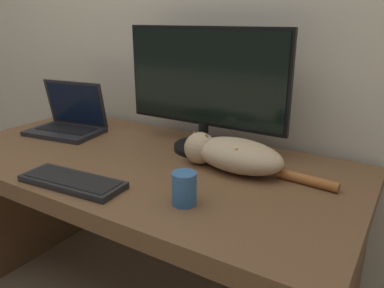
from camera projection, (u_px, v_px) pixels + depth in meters
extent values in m
cube|color=brown|center=(142.00, 166.00, 1.42)|extent=(1.60, 0.79, 0.06)
cube|color=brown|center=(28.00, 201.00, 1.91)|extent=(0.04, 0.73, 0.64)
cylinder|color=black|center=(203.00, 147.00, 1.51)|extent=(0.24, 0.24, 0.02)
cylinder|color=black|center=(203.00, 133.00, 1.49)|extent=(0.04, 0.04, 0.10)
cube|color=black|center=(205.00, 77.00, 1.42)|extent=(0.68, 0.02, 0.37)
cube|color=black|center=(203.00, 77.00, 1.41)|extent=(0.65, 0.01, 0.35)
cube|color=#232326|center=(65.00, 132.00, 1.71)|extent=(0.35, 0.26, 0.02)
cube|color=black|center=(67.00, 129.00, 1.71)|extent=(0.28, 0.15, 0.00)
cube|color=#232326|center=(75.00, 103.00, 1.75)|extent=(0.32, 0.09, 0.21)
cube|color=black|center=(75.00, 104.00, 1.74)|extent=(0.29, 0.07, 0.18)
cube|color=black|center=(72.00, 182.00, 1.19)|extent=(0.36, 0.15, 0.02)
cube|color=black|center=(72.00, 178.00, 1.19)|extent=(0.33, 0.13, 0.00)
ellipsoid|color=#D1B284|center=(238.00, 155.00, 1.29)|extent=(0.35, 0.21, 0.11)
ellipsoid|color=#AD662D|center=(243.00, 148.00, 1.27)|extent=(0.16, 0.15, 0.04)
sphere|color=#D1B284|center=(200.00, 148.00, 1.35)|extent=(0.12, 0.12, 0.12)
cone|color=#AD662D|center=(194.00, 134.00, 1.35)|extent=(0.03, 0.03, 0.03)
cone|color=#AD662D|center=(206.00, 137.00, 1.32)|extent=(0.03, 0.03, 0.03)
cylinder|color=#AD662D|center=(308.00, 180.00, 1.19)|extent=(0.20, 0.05, 0.03)
cylinder|color=teal|center=(184.00, 188.00, 1.06)|extent=(0.07, 0.07, 0.10)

